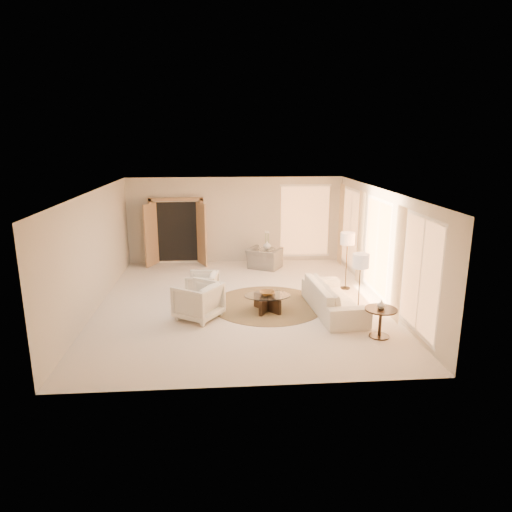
{
  "coord_description": "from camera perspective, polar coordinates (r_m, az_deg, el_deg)",
  "views": [
    {
      "loc": [
        -0.47,
        -10.79,
        3.99
      ],
      "look_at": [
        0.4,
        0.4,
        1.1
      ],
      "focal_mm": 32.0,
      "sensor_mm": 36.0,
      "label": 1
    }
  ],
  "objects": [
    {
      "name": "floor_lamp_near",
      "position": [
        12.45,
        11.38,
        1.83
      ],
      "size": [
        0.38,
        0.38,
        1.57
      ],
      "rotation": [
        0.0,
        0.0,
        0.06
      ],
      "color": "#2F2619",
      "rests_on": "room"
    },
    {
      "name": "accent_chair",
      "position": [
        14.4,
        1.07,
        0.12
      ],
      "size": [
        1.17,
        1.03,
        0.86
      ],
      "primitive_type": "imported",
      "rotation": [
        0.0,
        0.0,
        2.65
      ],
      "color": "gray",
      "rests_on": "room"
    },
    {
      "name": "french_doors",
      "position": [
        14.97,
        -9.85,
        2.96
      ],
      "size": [
        1.95,
        0.66,
        2.16
      ],
      "color": "tan",
      "rests_on": "room"
    },
    {
      "name": "end_vase",
      "position": [
        9.7,
        15.4,
        -5.88
      ],
      "size": [
        0.18,
        0.18,
        0.18
      ],
      "primitive_type": "imported",
      "rotation": [
        0.0,
        0.0,
        -0.01
      ],
      "color": "silver",
      "rests_on": "end_table"
    },
    {
      "name": "end_table",
      "position": [
        9.8,
        15.29,
        -7.44
      ],
      "size": [
        0.66,
        0.66,
        0.62
      ],
      "rotation": [
        0.0,
        0.0,
        0.39
      ],
      "color": "black",
      "rests_on": "room"
    },
    {
      "name": "side_table",
      "position": [
        14.38,
        1.39,
        -0.09
      ],
      "size": [
        0.55,
        0.55,
        0.64
      ],
      "rotation": [
        0.0,
        0.0,
        0.19
      ],
      "color": "#2F2619",
      "rests_on": "room"
    },
    {
      "name": "area_rug",
      "position": [
        11.38,
        1.49,
        -6.06
      ],
      "size": [
        3.55,
        3.55,
        0.01
      ],
      "primitive_type": "cylinder",
      "rotation": [
        0.0,
        0.0,
        -0.31
      ],
      "color": "#44331C",
      "rests_on": "room"
    },
    {
      "name": "bowl",
      "position": [
        10.82,
        1.42,
        -4.66
      ],
      "size": [
        0.38,
        0.38,
        0.09
      ],
      "primitive_type": "imported",
      "rotation": [
        0.0,
        0.0,
        0.03
      ],
      "color": "brown",
      "rests_on": "coffee_table"
    },
    {
      "name": "armchair_right",
      "position": [
        10.48,
        -7.25,
        -5.37
      ],
      "size": [
        1.2,
        1.21,
        0.92
      ],
      "primitive_type": "imported",
      "rotation": [
        0.0,
        0.0,
        -2.17
      ],
      "color": "white",
      "rests_on": "room"
    },
    {
      "name": "curtains_right",
      "position": [
        12.7,
        13.42,
        1.81
      ],
      "size": [
        0.06,
        5.2,
        2.6
      ],
      "primitive_type": null,
      "color": "#D2B88D",
      "rests_on": "room"
    },
    {
      "name": "room",
      "position": [
        11.11,
        -1.9,
        0.94
      ],
      "size": [
        7.04,
        8.04,
        2.83
      ],
      "color": "white",
      "rests_on": "ground"
    },
    {
      "name": "floor_lamp_far",
      "position": [
        10.38,
        12.94,
        -0.96
      ],
      "size": [
        0.37,
        0.37,
        1.53
      ],
      "rotation": [
        0.0,
        0.0,
        0.05
      ],
      "color": "#2F2619",
      "rests_on": "room"
    },
    {
      "name": "armchair_left",
      "position": [
        11.71,
        -6.75,
        -3.6
      ],
      "size": [
        0.8,
        0.84,
        0.77
      ],
      "primitive_type": "imported",
      "rotation": [
        0.0,
        0.0,
        -1.71
      ],
      "color": "white",
      "rests_on": "room"
    },
    {
      "name": "coffee_table",
      "position": [
        10.89,
        1.41,
        -5.63
      ],
      "size": [
        1.22,
        1.22,
        0.4
      ],
      "rotation": [
        0.0,
        0.0,
        0.11
      ],
      "color": "black",
      "rests_on": "room"
    },
    {
      "name": "window_back_corner",
      "position": [
        15.23,
        6.12,
        4.38
      ],
      "size": [
        1.7,
        0.1,
        2.4
      ],
      "primitive_type": null,
      "color": "#FAAA64",
      "rests_on": "room"
    },
    {
      "name": "side_vase",
      "position": [
        14.29,
        1.4,
        1.37
      ],
      "size": [
        0.29,
        0.29,
        0.26
      ],
      "primitive_type": "imported",
      "rotation": [
        0.0,
        0.0,
        -0.19
      ],
      "color": "silver",
      "rests_on": "side_table"
    },
    {
      "name": "windows_right",
      "position": [
        11.87,
        14.96,
        1.09
      ],
      "size": [
        0.1,
        6.4,
        2.4
      ],
      "primitive_type": null,
      "color": "#FAAA64",
      "rests_on": "room"
    },
    {
      "name": "sofa",
      "position": [
        10.97,
        9.68,
        -5.14
      ],
      "size": [
        1.12,
        2.49,
        0.71
      ],
      "primitive_type": "imported",
      "rotation": [
        0.0,
        0.0,
        1.64
      ],
      "color": "white",
      "rests_on": "room"
    }
  ]
}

